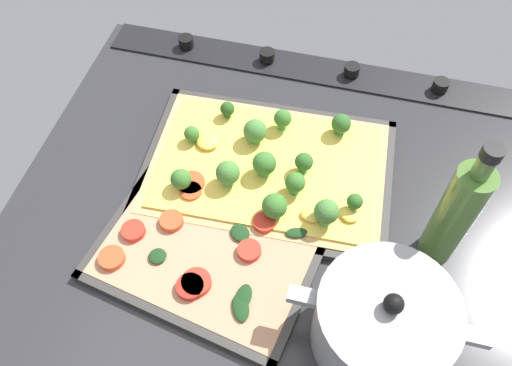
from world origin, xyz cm
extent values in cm
cube|color=#28282B|center=(0.00, 0.00, -1.50)|extent=(78.72, 68.88, 3.00)
cube|color=black|center=(0.00, -30.94, 0.40)|extent=(75.57, 7.00, 0.80)
cylinder|color=black|center=(-23.61, -30.94, 1.70)|extent=(2.80, 2.80, 1.80)
cylinder|color=black|center=(-7.87, -30.94, 1.70)|extent=(2.80, 2.80, 1.80)
cylinder|color=black|center=(7.87, -30.94, 1.70)|extent=(2.80, 2.80, 1.80)
cylinder|color=black|center=(23.61, -30.94, 1.70)|extent=(2.80, 2.80, 1.80)
cube|color=#33302D|center=(1.96, -6.29, 0.25)|extent=(40.10, 28.86, 0.50)
cube|color=#33302D|center=(2.52, -19.27, 0.65)|extent=(38.97, 2.89, 1.30)
cube|color=#33302D|center=(1.39, 6.69, 0.65)|extent=(38.97, 2.89, 1.30)
cube|color=#33302D|center=(-16.90, -7.11, 0.65)|extent=(2.38, 27.22, 1.30)
cube|color=#33302D|center=(20.81, -5.47, 0.65)|extent=(2.38, 27.22, 1.30)
cube|color=tan|center=(1.96, -6.29, 1.00)|extent=(37.60, 26.36, 1.00)
cube|color=#EDC64C|center=(1.96, -6.29, 1.70)|extent=(34.57, 23.75, 0.40)
cone|color=#5B9F46|center=(-1.06, 2.16, 2.30)|extent=(2.04, 2.04, 0.81)
sphere|color=#386B28|center=(-1.06, 2.16, 4.10)|extent=(3.71, 3.71, 3.71)
cone|color=#427635|center=(10.76, -14.61, 2.35)|extent=(1.31, 1.31, 0.89)
sphere|color=#264C1C|center=(10.76, -14.61, 3.69)|extent=(2.39, 2.39, 2.39)
cone|color=#5B9F46|center=(-3.13, -2.46, 2.52)|extent=(1.69, 1.69, 1.24)
sphere|color=#386B28|center=(-3.13, -2.46, 4.29)|extent=(3.07, 3.07, 3.07)
cone|color=#68AD54|center=(6.98, -1.66, 2.48)|extent=(2.02, 2.02, 1.16)
sphere|color=#427533|center=(6.98, -1.66, 4.43)|extent=(3.67, 3.67, 3.67)
cone|color=#5B9F46|center=(14.82, -8.12, 2.31)|extent=(1.37, 1.37, 0.82)
sphere|color=#386B28|center=(14.82, -8.12, 3.66)|extent=(2.49, 2.49, 2.49)
cone|color=#4D8B3F|center=(-3.65, -6.56, 2.54)|extent=(1.55, 1.55, 1.27)
sphere|color=#2D5B23|center=(-3.65, -6.56, 4.23)|extent=(2.83, 2.83, 2.83)
cone|color=#68AD54|center=(-8.48, 1.60, 2.58)|extent=(1.99, 1.99, 1.36)
sphere|color=#427533|center=(-8.48, 1.60, 4.61)|extent=(3.61, 3.61, 3.61)
cone|color=#68AD54|center=(5.05, -10.66, 2.37)|extent=(2.08, 2.08, 0.94)
sphere|color=#427533|center=(5.05, -10.66, 4.26)|extent=(3.77, 3.77, 3.77)
cone|color=#4D8B3F|center=(-12.17, -1.57, 2.43)|extent=(1.30, 1.30, 1.06)
sphere|color=#2D5B23|center=(-12.17, -1.57, 3.85)|extent=(2.37, 2.37, 2.37)
cone|color=#4D8B3F|center=(-7.97, -15.58, 2.43)|extent=(1.73, 1.73, 1.07)
sphere|color=#2D5B23|center=(-7.97, -15.58, 4.15)|extent=(3.15, 3.15, 3.15)
cone|color=#5B9F46|center=(1.37, -14.30, 2.55)|extent=(1.59, 1.59, 1.30)
sphere|color=#386B28|center=(1.37, -14.30, 4.29)|extent=(2.90, 2.90, 2.90)
cone|color=#5B9F46|center=(2.09, -4.64, 2.50)|extent=(2.01, 2.01, 1.19)
sphere|color=#386B28|center=(2.09, -4.64, 4.47)|extent=(3.66, 3.66, 3.66)
cone|color=#5B9F46|center=(13.58, 0.83, 2.31)|extent=(1.73, 1.73, 0.82)
sphere|color=#386B28|center=(13.58, 0.83, 3.90)|extent=(3.15, 3.15, 3.15)
ellipsoid|color=#EDC64C|center=(-6.34, 1.33, 2.35)|extent=(3.29, 2.79, 1.06)
ellipsoid|color=#EDC64C|center=(12.29, -8.15, 2.45)|extent=(4.56, 4.50, 1.27)
ellipsoid|color=#EDC64C|center=(-11.92, -0.29, 2.31)|extent=(2.81, 2.46, 0.96)
cube|color=#33302D|center=(6.69, 8.90, 0.25)|extent=(34.57, 29.96, 0.50)
cube|color=#33302D|center=(4.56, -2.73, 0.65)|extent=(30.30, 6.70, 1.30)
cube|color=#33302D|center=(8.83, 20.53, 0.65)|extent=(30.30, 6.70, 1.30)
cube|color=#33302D|center=(-7.76, 11.55, 0.65)|extent=(5.66, 24.66, 1.30)
cube|color=#33302D|center=(21.15, 6.25, 0.65)|extent=(5.66, 24.66, 1.30)
cube|color=tan|center=(6.69, 8.90, 0.95)|extent=(31.78, 27.17, 0.90)
cylinder|color=#B22319|center=(7.36, 16.08, 1.90)|extent=(3.78, 3.78, 1.00)
cylinder|color=red|center=(0.98, 8.90, 1.90)|extent=(3.38, 3.38, 1.00)
cylinder|color=#D14723|center=(13.18, 6.96, 1.90)|extent=(3.46, 3.46, 1.00)
cylinder|color=#D14723|center=(12.00, 1.46, 1.90)|extent=(3.30, 3.30, 1.00)
cylinder|color=red|center=(-0.32, 3.96, 1.90)|extent=(3.30, 3.30, 1.00)
cylinder|color=#D14723|center=(19.29, 14.68, 1.90)|extent=(3.67, 3.67, 1.00)
cylinder|color=#D14723|center=(12.49, -0.39, 1.90)|extent=(4.32, 4.32, 1.00)
cylinder|color=red|center=(6.73, 15.27, 1.90)|extent=(4.10, 4.10, 1.00)
cylinder|color=red|center=(17.97, 9.87, 1.90)|extent=(3.41, 3.41, 1.00)
ellipsoid|color=#193819|center=(-4.93, 4.41, 1.80)|extent=(3.64, 2.57, 0.60)
ellipsoid|color=#193819|center=(3.00, 6.38, 1.80)|extent=(4.03, 3.96, 0.60)
ellipsoid|color=#193819|center=(13.23, 12.78, 1.80)|extent=(3.32, 3.29, 0.60)
ellipsoid|color=#193819|center=(0.09, 17.20, 1.80)|extent=(3.66, 4.53, 0.60)
ellipsoid|color=#193819|center=(-0.16, 15.65, 1.80)|extent=(2.17, 3.72, 0.60)
cylinder|color=gray|center=(-17.81, 16.29, 4.90)|extent=(16.75, 16.75, 9.81)
cylinder|color=gray|center=(-17.81, 16.29, 10.21)|extent=(17.09, 17.09, 0.80)
sphere|color=black|center=(-17.81, 16.29, 11.81)|extent=(2.40, 2.40, 2.40)
cube|color=gray|center=(-27.98, 16.29, 8.04)|extent=(3.60, 2.00, 1.20)
cube|color=gray|center=(-7.63, 16.29, 8.04)|extent=(3.60, 2.00, 1.20)
cylinder|color=#476B2D|center=(-24.72, 1.11, 9.17)|extent=(4.97, 4.97, 18.34)
cylinder|color=#476B2D|center=(-24.72, 1.11, 20.09)|extent=(2.24, 2.24, 3.50)
cylinder|color=black|center=(-24.72, 1.11, 22.64)|extent=(2.48, 2.48, 1.60)
camera|label=1|loc=(-8.17, 41.46, 67.90)|focal=36.76mm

